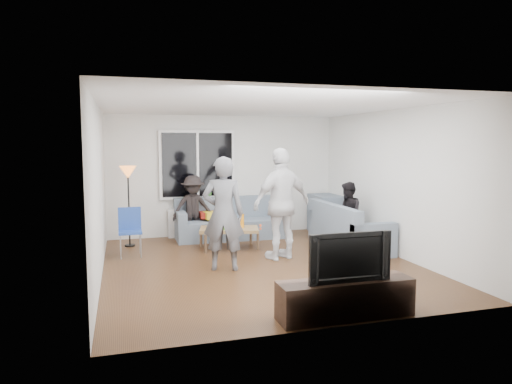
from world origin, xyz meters
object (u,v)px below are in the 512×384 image
object	(u,v)px
floor_lamp	(129,207)
television	(346,256)
sofa_right_section	(349,226)
side_chair	(130,233)
sofa_back_section	(231,218)
player_left	(223,214)
tv_console	(345,299)
player_right	(282,204)
spectator_right	(348,214)
spectator_back	(193,208)
coffee_table	(229,238)

from	to	relation	value
floor_lamp	television	world-z (taller)	floor_lamp
sofa_right_section	side_chair	bearing A→B (deg)	83.91
sofa_back_section	player_left	distance (m)	2.52
tv_console	sofa_right_section	bearing A→B (deg)	61.79
player_right	spectator_right	xyz separation A→B (m)	(1.55, 0.55, -0.33)
tv_console	spectator_back	bearing A→B (deg)	102.16
spectator_back	player_left	bearing A→B (deg)	-93.31
player_right	spectator_back	size ratio (longest dim) A/B	1.43
side_chair	tv_console	bearing A→B (deg)	-58.21
sofa_right_section	player_right	size ratio (longest dim) A/B	1.04
player_right	spectator_back	distance (m)	2.38
sofa_back_section	player_left	xyz separation A→B (m)	(-0.67, -2.38, 0.48)
sofa_right_section	television	xyz separation A→B (m)	(-1.75, -3.26, 0.30)
spectator_right	tv_console	xyz separation A→B (m)	(-1.75, -3.34, -0.41)
coffee_table	floor_lamp	distance (m)	2.05
coffee_table	spectator_back	size ratio (longest dim) A/B	0.82
side_chair	spectator_back	distance (m)	1.71
coffee_table	side_chair	xyz separation A→B (m)	(-1.82, -0.11, 0.23)
side_chair	player_left	bearing A→B (deg)	-43.30
sofa_right_section	coffee_table	world-z (taller)	sofa_right_section
sofa_right_section	player_left	world-z (taller)	player_left
sofa_right_section	side_chair	world-z (taller)	side_chair
television	floor_lamp	bearing A→B (deg)	117.03
spectator_right	television	bearing A→B (deg)	-10.43
player_left	spectator_back	xyz separation A→B (m)	(-0.12, 2.41, -0.23)
player_right	television	bearing A→B (deg)	69.39
coffee_table	sofa_back_section	bearing A→B (deg)	75.14
spectator_right	tv_console	distance (m)	3.79
player_left	television	distance (m)	2.56
coffee_table	tv_console	world-z (taller)	tv_console
side_chair	sofa_right_section	bearing A→B (deg)	-6.45
sofa_back_section	player_right	distance (m)	2.10
sofa_back_section	tv_console	size ratio (longest dim) A/B	1.44
side_chair	tv_console	xyz separation A→B (m)	(2.32, -3.69, -0.21)
spectator_back	player_right	bearing A→B (deg)	-64.49
coffee_table	spectator_right	distance (m)	2.34
player_left	tv_console	distance (m)	2.65
player_left	player_right	distance (m)	1.19
spectator_back	tv_console	world-z (taller)	spectator_back
floor_lamp	television	bearing A→B (deg)	-62.97
floor_lamp	tv_console	distance (m)	5.14
sofa_right_section	television	bearing A→B (deg)	151.79
coffee_table	player_right	size ratio (longest dim) A/B	0.57
side_chair	television	xyz separation A→B (m)	(2.32, -3.69, 0.30)
spectator_right	sofa_back_section	bearing A→B (deg)	-108.50
sofa_back_section	floor_lamp	size ratio (longest dim) A/B	1.47
tv_console	television	size ratio (longest dim) A/B	1.61
sofa_back_section	sofa_right_section	xyz separation A→B (m)	(1.99, -1.51, 0.00)
sofa_right_section	floor_lamp	world-z (taller)	floor_lamp
player_right	spectator_right	bearing A→B (deg)	-177.00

